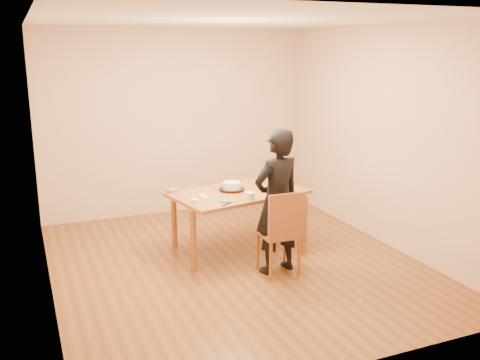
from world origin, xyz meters
name	(u,v)px	position (x,y,z in m)	size (l,w,h in m)	color
room_shell	(224,143)	(0.00, 0.34, 1.35)	(4.00, 4.50, 2.70)	brown
dining_table	(238,193)	(0.19, 0.36, 0.73)	(1.55, 0.92, 0.04)	brown
dining_chair	(278,234)	(0.34, -0.42, 0.45)	(0.40, 0.40, 0.04)	brown
cake_plate	(232,189)	(0.13, 0.43, 0.76)	(0.31, 0.31, 0.02)	#B30B10
cake	(232,186)	(0.13, 0.43, 0.81)	(0.22, 0.22, 0.07)	white
frosting_dome	(232,182)	(0.13, 0.43, 0.86)	(0.21, 0.21, 0.03)	white
frosting_tub	(250,196)	(0.17, -0.03, 0.79)	(0.10, 0.10, 0.09)	white
frosting_lid	(224,202)	(-0.13, 0.00, 0.75)	(0.10, 0.10, 0.01)	#1B3FAF
frosting_dollop	(224,201)	(-0.13, 0.00, 0.77)	(0.04, 0.04, 0.02)	white
ramekin_green	(205,198)	(-0.30, 0.17, 0.77)	(0.07, 0.07, 0.04)	white
ramekin_yellow	(202,196)	(-0.30, 0.27, 0.77)	(0.08, 0.08, 0.04)	white
ramekin_multi	(195,201)	(-0.44, 0.09, 0.77)	(0.09, 0.09, 0.04)	white
candy_box_pink	(173,192)	(-0.54, 0.61, 0.76)	(0.14, 0.07, 0.02)	#C92F95
candy_box_green	(173,190)	(-0.55, 0.61, 0.78)	(0.13, 0.06, 0.02)	#1B942D
spatula	(227,204)	(-0.14, -0.10, 0.75)	(0.16, 0.02, 0.01)	black
person	(277,202)	(0.34, -0.37, 0.80)	(0.58, 0.38, 1.60)	black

